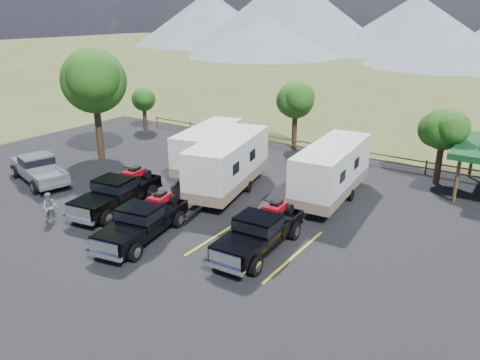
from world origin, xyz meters
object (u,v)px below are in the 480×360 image
Objects in this scene: pickup_silver at (38,169)px; person_b at (50,208)px; rig_left at (117,192)px; rig_right at (260,231)px; tree_big_nw at (94,81)px; person_a at (119,195)px; trailer_left at (209,148)px; trailer_right at (332,171)px; rig_center at (143,220)px; trailer_center at (229,164)px.

pickup_silver reaches higher than person_b.
rig_right is at bearing -7.21° from rig_left.
rig_right is at bearing -17.75° from tree_big_nw.
rig_right is 3.50× the size of person_a.
tree_big_nw is at bearing 84.27° from person_b.
tree_big_nw is 0.92× the size of trailer_left.
trailer_right is 5.44× the size of person_a.
rig_right reaches higher than pickup_silver.
trailer_center reaches higher than rig_center.
rig_left reaches higher than person_a.
person_b is at bearing 21.50° from person_a.
pickup_silver is 3.89× the size of person_b.
trailer_center reaches higher than person_a.
trailer_right is (8.96, 7.68, 0.70)m from rig_left.
trailer_right reaches higher than person_a.
trailer_left is (-8.68, 7.53, 0.61)m from rig_right.
rig_left is at bearing -144.41° from trailer_right.
trailer_center reaches higher than trailer_right.
rig_center is 0.70× the size of trailer_left.
trailer_center is at bearing 81.32° from rig_center.
rig_center is 3.87m from person_a.
rig_right is 0.69× the size of trailer_left.
rig_right is 16.00m from pickup_silver.
rig_right is at bearing -56.74° from trailer_center.
pickup_silver is (-7.32, -7.79, -0.63)m from trailer_left.
rig_center is 7.24m from trailer_center.
tree_big_nw is at bearing -73.81° from person_a.
tree_big_nw reaches higher than rig_right.
pickup_silver is 6.50m from person_b.
rig_left is 6.49m from trailer_center.
trailer_right is (0.13, 7.37, 0.73)m from rig_right.
trailer_right is 5.82× the size of person_b.
pickup_silver is 7.38m from person_a.
trailer_center is (3.50, 5.41, 0.75)m from rig_left.
person_b is (6.66, -8.86, -4.77)m from tree_big_nw.
person_b is at bearing -124.76° from rig_left.
rig_center is 10.28m from trailer_left.
trailer_right reaches higher than person_b.
trailer_left is at bearing 173.94° from trailer_right.
rig_left is 3.68× the size of person_a.
person_b is (-10.32, -3.42, -0.15)m from rig_right.
trailer_center is 11.96m from pickup_silver.
person_b is at bearing -133.32° from trailer_center.
person_a is (0.06, -7.96, -0.70)m from trailer_left.
trailer_left reaches higher than person_a.
person_a is at bearing -143.26° from trailer_right.
rig_left is 0.28m from person_a.
rig_right is 8.63m from person_a.
tree_big_nw is 11.26m from person_a.
rig_center is 0.63× the size of trailer_center.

